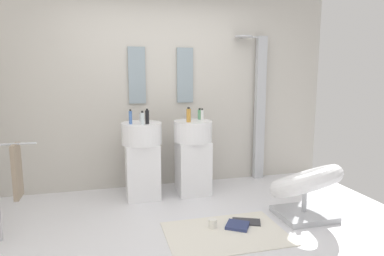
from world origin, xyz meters
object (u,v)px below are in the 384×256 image
magazine_navy (238,225)px  soap_bottle_white (202,115)px  lounge_chair (305,186)px  soap_bottle_amber (189,115)px  soap_bottle_green (200,114)px  towel_rack (14,174)px  pedestal_sink_left (142,157)px  pedestal_sink_right (193,154)px  magazine_charcoal (246,222)px  soap_bottle_black (147,117)px  soap_bottle_clear (142,118)px  shower_column (259,105)px  coffee_mug (213,223)px  soap_bottle_blue (130,117)px

magazine_navy → soap_bottle_white: size_ratio=1.50×
lounge_chair → soap_bottle_amber: size_ratio=5.79×
soap_bottle_green → soap_bottle_white: bearing=-46.0°
lounge_chair → soap_bottle_white: soap_bottle_white is taller
lounge_chair → towel_rack: bearing=175.1°
pedestal_sink_left → pedestal_sink_right: bearing=0.0°
magazine_charcoal → soap_bottle_black: (-0.88, 0.91, 1.01)m
pedestal_sink_left → magazine_navy: (0.82, -1.10, -0.49)m
magazine_navy → soap_bottle_clear: soap_bottle_clear is taller
pedestal_sink_right → soap_bottle_green: (0.12, 0.12, 0.50)m
magazine_navy → soap_bottle_amber: bearing=137.0°
magazine_navy → shower_column: bearing=91.1°
coffee_mug → soap_bottle_green: (0.20, 1.17, 0.95)m
magazine_navy → soap_bottle_white: (-0.02, 1.19, 0.98)m
magazine_charcoal → soap_bottle_black: size_ratio=1.59×
shower_column → soap_bottle_amber: (-1.16, -0.46, -0.05)m
pedestal_sink_right → magazine_navy: (0.17, -1.10, -0.49)m
soap_bottle_green → towel_rack: bearing=-155.7°
pedestal_sink_right → soap_bottle_amber: size_ratio=5.68×
pedestal_sink_left → shower_column: 1.86m
lounge_chair → soap_bottle_blue: soap_bottle_blue is taller
soap_bottle_green → shower_column: bearing=14.6°
coffee_mug → lounge_chair: bearing=1.0°
shower_column → soap_bottle_clear: shower_column is taller
shower_column → soap_bottle_clear: bearing=-163.1°
shower_column → soap_bottle_amber: size_ratio=11.18×
towel_rack → soap_bottle_clear: 1.44m
shower_column → soap_bottle_black: size_ratio=11.43×
pedestal_sink_right → soap_bottle_black: (-0.59, -0.12, 0.51)m
soap_bottle_blue → soap_bottle_clear: soap_bottle_blue is taller
coffee_mug → soap_bottle_black: (-0.51, 0.93, 0.97)m
pedestal_sink_left → soap_bottle_clear: (-0.00, -0.16, 0.50)m
magazine_navy → soap_bottle_green: soap_bottle_green is taller
soap_bottle_black → soap_bottle_clear: soap_bottle_black is taller
shower_column → soap_bottle_white: 0.98m
shower_column → pedestal_sink_left: bearing=-168.0°
pedestal_sink_left → coffee_mug: pedestal_sink_left is taller
soap_bottle_amber → pedestal_sink_left: bearing=170.5°
pedestal_sink_left → soap_bottle_blue: (-0.13, -0.08, 0.51)m
lounge_chair → coffee_mug: lounge_chair is taller
magazine_charcoal → soap_bottle_green: bearing=121.9°
towel_rack → coffee_mug: size_ratio=10.62×
pedestal_sink_left → towel_rack: bearing=-147.6°
towel_rack → soap_bottle_amber: bearing=21.0°
pedestal_sink_right → soap_bottle_blue: bearing=-174.2°
lounge_chair → pedestal_sink_right: bearing=132.8°
soap_bottle_black → coffee_mug: bearing=-61.3°
magazine_navy → soap_bottle_black: (-0.76, 0.98, 1.00)m
shower_column → soap_bottle_black: 1.74m
coffee_mug → soap_bottle_white: soap_bottle_white is taller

